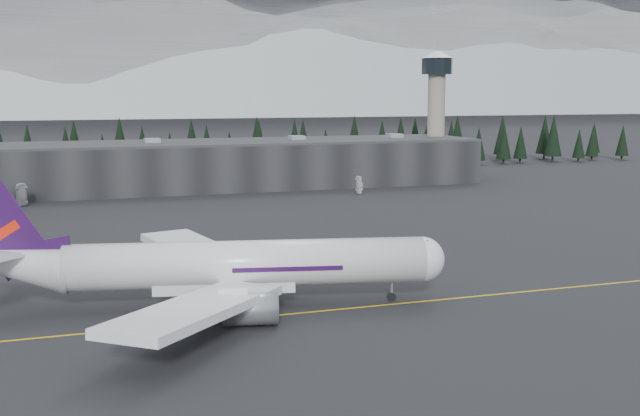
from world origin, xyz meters
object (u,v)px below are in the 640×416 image
object	(u,v)px
gse_vehicle_a	(21,203)
terminal	(190,165)
control_tower	(436,100)
gse_vehicle_b	(360,191)
jet_main	(203,266)

from	to	relation	value
gse_vehicle_a	terminal	bearing A→B (deg)	3.44
control_tower	terminal	bearing A→B (deg)	-177.71
gse_vehicle_b	jet_main	bearing A→B (deg)	-42.66
gse_vehicle_a	gse_vehicle_b	size ratio (longest dim) A/B	1.14
control_tower	jet_main	bearing A→B (deg)	-127.70
jet_main	gse_vehicle_b	size ratio (longest dim) A/B	12.83
terminal	jet_main	bearing A→B (deg)	-99.58
jet_main	control_tower	bearing A→B (deg)	64.78
jet_main	gse_vehicle_b	bearing A→B (deg)	70.55
control_tower	gse_vehicle_b	size ratio (longest dim) A/B	8.10
gse_vehicle_a	jet_main	bearing A→B (deg)	-100.13
terminal	jet_main	xyz separation A→B (m)	(-20.30, -120.28, -1.28)
jet_main	gse_vehicle_b	distance (m)	111.21
gse_vehicle_b	terminal	bearing A→B (deg)	-134.73
jet_main	gse_vehicle_a	world-z (taller)	jet_main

